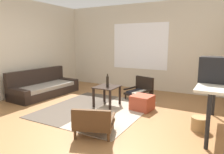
{
  "coord_description": "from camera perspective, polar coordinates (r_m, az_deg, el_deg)",
  "views": [
    {
      "loc": [
        2.45,
        -3.31,
        1.54
      ],
      "look_at": [
        0.28,
        0.66,
        0.75
      ],
      "focal_mm": 33.39,
      "sensor_mm": 36.0,
      "label": 1
    }
  ],
  "objects": [
    {
      "name": "coffee_table",
      "position": [
        4.97,
        -1.39,
        -3.76
      ],
      "size": [
        0.52,
        0.57,
        0.47
      ],
      "color": "black",
      "rests_on": "ground"
    },
    {
      "name": "glass_bottle",
      "position": [
        4.91,
        -1.25,
        -1.15
      ],
      "size": [
        0.06,
        0.06,
        0.3
      ],
      "color": "black",
      "rests_on": "coffee_table"
    },
    {
      "name": "area_rug",
      "position": [
        4.82,
        -4.51,
        -8.77
      ],
      "size": [
        2.15,
        2.38,
        0.01
      ],
      "color": "#4C4238",
      "rests_on": "ground"
    },
    {
      "name": "ground_plane",
      "position": [
        4.4,
        -7.45,
        -10.74
      ],
      "size": [
        7.8,
        7.8,
        0.0
      ],
      "primitive_type": "plane",
      "color": "olive"
    },
    {
      "name": "console_shelf",
      "position": [
        3.97,
        26.0,
        -2.32
      ],
      "size": [
        0.44,
        1.71,
        0.86
      ],
      "color": "beige",
      "rests_on": "ground"
    },
    {
      "name": "armchair_striped_foreground",
      "position": [
        3.48,
        -4.99,
        -12.08
      ],
      "size": [
        0.78,
        0.75,
        0.5
      ],
      "color": "#472D19",
      "rests_on": "ground"
    },
    {
      "name": "couch",
      "position": [
        6.29,
        -18.2,
        -2.79
      ],
      "size": [
        0.89,
        1.98,
        0.74
      ],
      "color": "black",
      "rests_on": "ground"
    },
    {
      "name": "ottoman_orange",
      "position": [
        4.79,
        8.25,
        -6.95
      ],
      "size": [
        0.49,
        0.49,
        0.33
      ],
      "primitive_type": "cube",
      "rotation": [
        0.0,
        0.0,
        -0.12
      ],
      "color": "#993D28",
      "rests_on": "ground"
    },
    {
      "name": "armchair_by_window",
      "position": [
        5.63,
        7.79,
        -3.48
      ],
      "size": [
        0.71,
        0.71,
        0.58
      ],
      "color": "black",
      "rests_on": "ground"
    },
    {
      "name": "side_wall_left",
      "position": [
        6.26,
        -26.28,
        7.1
      ],
      "size": [
        0.12,
        6.6,
        2.7
      ],
      "primitive_type": "cube",
      "color": "beige",
      "rests_on": "ground"
    },
    {
      "name": "far_wall_with_window",
      "position": [
        6.83,
        7.71,
        8.17
      ],
      "size": [
        5.6,
        0.13,
        2.7
      ],
      "color": "beige",
      "rests_on": "ground"
    },
    {
      "name": "crt_television",
      "position": [
        3.83,
        26.22,
        1.84
      ],
      "size": [
        0.46,
        0.36,
        0.42
      ],
      "color": "black",
      "rests_on": "console_shelf"
    },
    {
      "name": "clay_vase",
      "position": [
        4.22,
        26.43,
        1.33
      ],
      "size": [
        0.22,
        0.22,
        0.35
      ],
      "color": "brown",
      "rests_on": "console_shelf"
    },
    {
      "name": "wicker_basket",
      "position": [
        4.0,
        22.82,
        -11.75
      ],
      "size": [
        0.28,
        0.28,
        0.24
      ],
      "primitive_type": "cylinder",
      "color": "#9E7A4C",
      "rests_on": "ground"
    }
  ]
}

